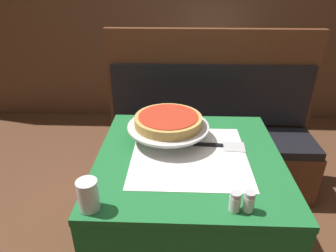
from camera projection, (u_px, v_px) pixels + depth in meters
name	position (u px, v px, depth m)	size (l,w,h in m)	color
dining_table_front	(188.00, 174.00, 1.46)	(0.87, 0.87, 0.78)	#1E6B33
dining_table_rear	(213.00, 76.00, 2.87)	(0.67, 0.67, 0.78)	beige
booth_bench	(209.00, 146.00, 2.31)	(1.55, 0.46, 1.20)	brown
back_wall_panel	(186.00, 10.00, 3.08)	(6.00, 0.04, 2.40)	brown
pizza_pan_stand	(168.00, 127.00, 1.50)	(0.41, 0.41, 0.08)	#ADADB2
deep_dish_pizza	(168.00, 120.00, 1.49)	(0.34, 0.34, 0.05)	tan
pizza_server	(217.00, 145.00, 1.48)	(0.30, 0.10, 0.01)	#BCBCC1
water_glass_near	(88.00, 195.00, 1.07)	(0.08, 0.08, 0.12)	silver
salt_shaker	(235.00, 202.00, 1.07)	(0.04, 0.04, 0.08)	silver
pepper_shaker	(249.00, 202.00, 1.07)	(0.04, 0.04, 0.08)	silver
condiment_caddy	(210.00, 61.00, 2.72)	(0.13, 0.13, 0.17)	black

